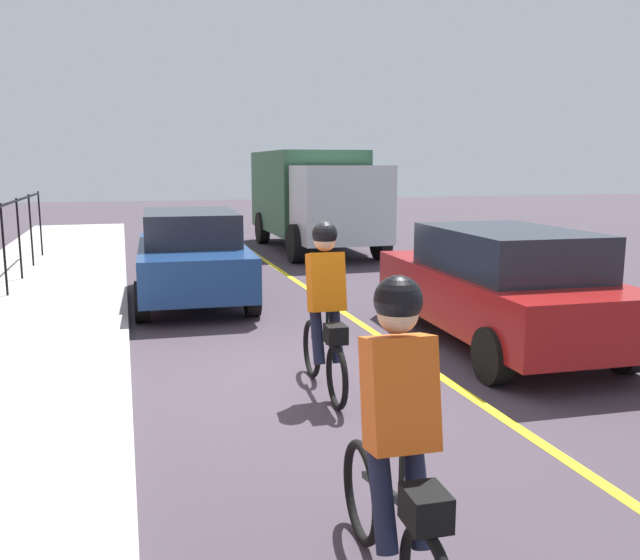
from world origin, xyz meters
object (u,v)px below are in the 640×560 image
object	(u,v)px
cyclist_lead	(325,310)
patrol_sedan	(500,285)
parked_sedan_rear	(191,254)
box_truck_background	(313,195)
cyclist_follow	(397,444)

from	to	relation	value
cyclist_lead	patrol_sedan	bearing A→B (deg)	-64.66
parked_sedan_rear	box_truck_background	world-z (taller)	box_truck_background
cyclist_lead	box_truck_background	size ratio (longest dim) A/B	0.27
cyclist_lead	parked_sedan_rear	world-z (taller)	cyclist_lead
patrol_sedan	parked_sedan_rear	xyz separation A→B (m)	(4.25, 3.62, 0.00)
box_truck_background	cyclist_follow	bearing A→B (deg)	-13.59
cyclist_follow	parked_sedan_rear	distance (m)	8.79
cyclist_lead	patrol_sedan	world-z (taller)	cyclist_lead
cyclist_lead	cyclist_follow	xyz separation A→B (m)	(-3.34, 0.61, 0.00)
cyclist_lead	patrol_sedan	distance (m)	3.03
cyclist_lead	parked_sedan_rear	distance (m)	5.51
parked_sedan_rear	box_truck_background	distance (m)	7.64
patrol_sedan	cyclist_lead	bearing A→B (deg)	115.88
patrol_sedan	box_truck_background	xyz separation A→B (m)	(10.67, -0.45, 0.73)
patrol_sedan	parked_sedan_rear	bearing A→B (deg)	42.93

